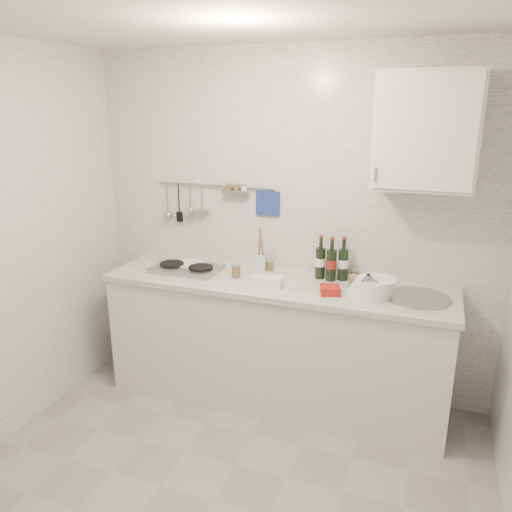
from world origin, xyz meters
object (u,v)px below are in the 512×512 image
(plate_stack_hob, at_px, (188,265))
(plate_stack_sink, at_px, (372,287))
(utensil_crock, at_px, (260,261))
(wall_cabinet, at_px, (426,131))
(wine_bottles, at_px, (332,258))

(plate_stack_hob, bearing_deg, plate_stack_sink, -4.78)
(plate_stack_sink, bearing_deg, utensil_crock, 165.68)
(wall_cabinet, xyz_separation_m, wine_bottles, (-0.55, 0.05, -0.87))
(plate_stack_hob, bearing_deg, wall_cabinet, 1.62)
(utensil_crock, bearing_deg, wall_cabinet, -2.79)
(wall_cabinet, bearing_deg, plate_stack_sink, -145.50)
(plate_stack_hob, relative_size, wine_bottles, 0.76)
(wall_cabinet, bearing_deg, plate_stack_hob, -178.38)
(wall_cabinet, height_order, wine_bottles, wall_cabinet)
(plate_stack_sink, distance_m, wine_bottles, 0.39)
(utensil_crock, bearing_deg, plate_stack_sink, -14.32)
(plate_stack_hob, relative_size, plate_stack_sink, 0.75)
(wall_cabinet, height_order, utensil_crock, wall_cabinet)
(plate_stack_hob, height_order, plate_stack_sink, plate_stack_sink)
(wine_bottles, distance_m, utensil_crock, 0.53)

